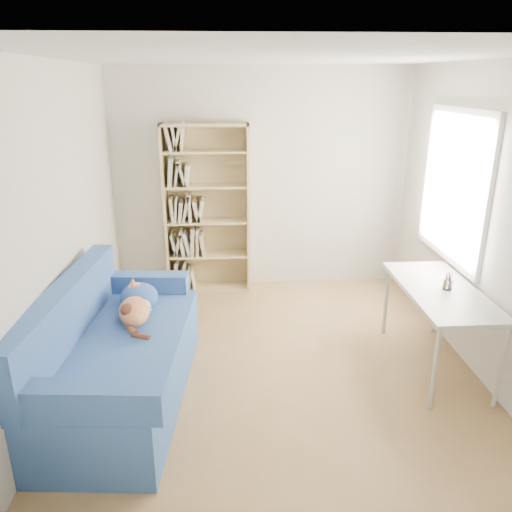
% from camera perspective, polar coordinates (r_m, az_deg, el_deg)
% --- Properties ---
extents(ground, '(4.00, 4.00, 0.00)m').
position_cam_1_polar(ground, '(4.62, 2.11, -12.42)').
color(ground, olive).
rests_on(ground, ground).
extents(room_shell, '(3.54, 4.04, 2.62)m').
position_cam_1_polar(room_shell, '(4.04, 3.77, 7.98)').
color(room_shell, silver).
rests_on(room_shell, ground).
extents(sofa, '(1.10, 2.07, 0.99)m').
position_cam_1_polar(sofa, '(4.18, -15.73, -10.96)').
color(sofa, '#264A88').
rests_on(sofa, ground).
extents(bookshelf, '(0.99, 0.31, 1.98)m').
position_cam_1_polar(bookshelf, '(5.93, -5.58, 4.51)').
color(bookshelf, tan).
rests_on(bookshelf, ground).
extents(desk, '(0.62, 1.34, 0.75)m').
position_cam_1_polar(desk, '(4.59, 20.33, -4.29)').
color(desk, silver).
rests_on(desk, ground).
extents(pen_cup, '(0.08, 0.08, 0.16)m').
position_cam_1_polar(pen_cup, '(4.55, 21.08, -2.90)').
color(pen_cup, white).
rests_on(pen_cup, desk).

